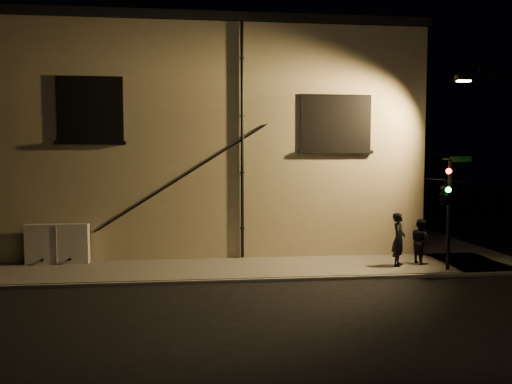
{
  "coord_description": "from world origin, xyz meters",
  "views": [
    {
      "loc": [
        -3.26,
        -14.73,
        3.79
      ],
      "look_at": [
        -1.43,
        1.8,
        2.58
      ],
      "focal_mm": 35.0,
      "sensor_mm": 36.0,
      "label": 1
    }
  ],
  "objects": [
    {
      "name": "utility_cabinet",
      "position": [
        -8.14,
        2.7,
        0.8
      ],
      "size": [
        2.07,
        0.35,
        1.36
      ],
      "primitive_type": "cube",
      "color": "#BBB9B2",
      "rests_on": "sidewalk"
    },
    {
      "name": "pedestrian_b",
      "position": [
        4.18,
        1.38,
        0.89
      ],
      "size": [
        0.71,
        0.84,
        1.53
      ],
      "primitive_type": "imported",
      "rotation": [
        0.0,
        0.0,
        1.76
      ],
      "color": "black",
      "rests_on": "sidewalk"
    },
    {
      "name": "building",
      "position": [
        -3.0,
        8.99,
        4.4
      ],
      "size": [
        16.2,
        12.23,
        8.8
      ],
      "color": "tan",
      "rests_on": "ground"
    },
    {
      "name": "pedestrian_a",
      "position": [
        3.29,
        1.11,
        1.01
      ],
      "size": [
        0.71,
        0.78,
        1.79
      ],
      "primitive_type": "imported",
      "rotation": [
        0.0,
        0.0,
        1.01
      ],
      "color": "black",
      "rests_on": "sidewalk"
    },
    {
      "name": "traffic_signal",
      "position": [
        4.46,
        0.31,
        2.59
      ],
      "size": [
        1.32,
        2.16,
        3.66
      ],
      "color": "black",
      "rests_on": "sidewalk"
    },
    {
      "name": "ground",
      "position": [
        0.0,
        0.0,
        0.0
      ],
      "size": [
        90.0,
        90.0,
        0.0
      ],
      "primitive_type": "plane",
      "color": "black"
    },
    {
      "name": "sidewalk",
      "position": [
        1.22,
        4.39,
        0.06
      ],
      "size": [
        21.0,
        16.0,
        0.12
      ],
      "color": "#5B5952",
      "rests_on": "ground"
    }
  ]
}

